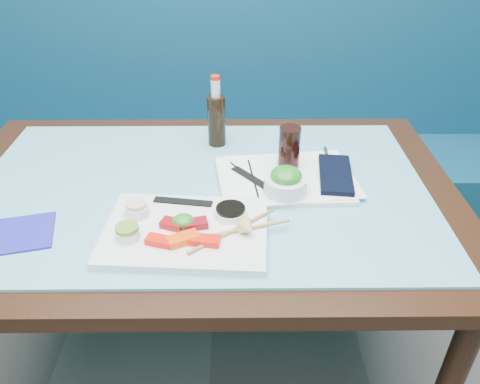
{
  "coord_description": "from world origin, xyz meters",
  "views": [
    {
      "loc": [
        0.1,
        0.39,
        1.45
      ],
      "look_at": [
        0.11,
        1.36,
        0.8
      ],
      "focal_mm": 35.0,
      "sensor_mm": 36.0,
      "label": 1
    }
  ],
  "objects_px": {
    "serving_tray": "(286,179)",
    "seaweed_bowl": "(285,185)",
    "cola_glass": "(289,148)",
    "dining_table": "(202,214)",
    "sashimi_plate": "(186,231)",
    "blue_napkin": "(22,233)",
    "booth_bench": "(216,158)",
    "cola_bottle_body": "(217,121)"
  },
  "relations": [
    {
      "from": "serving_tray",
      "to": "seaweed_bowl",
      "type": "bearing_deg",
      "value": -99.37
    },
    {
      "from": "cola_glass",
      "to": "dining_table",
      "type": "bearing_deg",
      "value": -161.24
    },
    {
      "from": "sashimi_plate",
      "to": "dining_table",
      "type": "bearing_deg",
      "value": 87.73
    },
    {
      "from": "cola_glass",
      "to": "blue_napkin",
      "type": "xyz_separation_m",
      "value": [
        -0.65,
        -0.28,
        -0.07
      ]
    },
    {
      "from": "dining_table",
      "to": "serving_tray",
      "type": "bearing_deg",
      "value": 6.83
    },
    {
      "from": "booth_bench",
      "to": "seaweed_bowl",
      "type": "bearing_deg",
      "value": -75.78
    },
    {
      "from": "booth_bench",
      "to": "seaweed_bowl",
      "type": "distance_m",
      "value": 1.01
    },
    {
      "from": "booth_bench",
      "to": "cola_bottle_body",
      "type": "height_order",
      "value": "booth_bench"
    },
    {
      "from": "cola_bottle_body",
      "to": "blue_napkin",
      "type": "distance_m",
      "value": 0.64
    },
    {
      "from": "dining_table",
      "to": "blue_napkin",
      "type": "relative_size",
      "value": 10.03
    },
    {
      "from": "dining_table",
      "to": "cola_bottle_body",
      "type": "relative_size",
      "value": 8.92
    },
    {
      "from": "serving_tray",
      "to": "booth_bench",
      "type": "bearing_deg",
      "value": 104.35
    },
    {
      "from": "dining_table",
      "to": "serving_tray",
      "type": "height_order",
      "value": "serving_tray"
    },
    {
      "from": "cola_bottle_body",
      "to": "blue_napkin",
      "type": "xyz_separation_m",
      "value": [
        -0.44,
        -0.45,
        -0.08
      ]
    },
    {
      "from": "booth_bench",
      "to": "cola_glass",
      "type": "bearing_deg",
      "value": -72.08
    },
    {
      "from": "booth_bench",
      "to": "sashimi_plate",
      "type": "relative_size",
      "value": 7.95
    },
    {
      "from": "blue_napkin",
      "to": "cola_bottle_body",
      "type": "bearing_deg",
      "value": 45.67
    },
    {
      "from": "seaweed_bowl",
      "to": "cola_glass",
      "type": "xyz_separation_m",
      "value": [
        0.02,
        0.13,
        0.04
      ]
    },
    {
      "from": "booth_bench",
      "to": "seaweed_bowl",
      "type": "relative_size",
      "value": 26.74
    },
    {
      "from": "booth_bench",
      "to": "serving_tray",
      "type": "relative_size",
      "value": 8.73
    },
    {
      "from": "serving_tray",
      "to": "cola_bottle_body",
      "type": "xyz_separation_m",
      "value": [
        -0.2,
        0.22,
        0.07
      ]
    },
    {
      "from": "sashimi_plate",
      "to": "cola_bottle_body",
      "type": "xyz_separation_m",
      "value": [
        0.06,
        0.46,
        0.07
      ]
    },
    {
      "from": "dining_table",
      "to": "sashimi_plate",
      "type": "height_order",
      "value": "sashimi_plate"
    },
    {
      "from": "serving_tray",
      "to": "blue_napkin",
      "type": "height_order",
      "value": "serving_tray"
    },
    {
      "from": "serving_tray",
      "to": "blue_napkin",
      "type": "distance_m",
      "value": 0.68
    },
    {
      "from": "dining_table",
      "to": "cola_glass",
      "type": "bearing_deg",
      "value": 18.76
    },
    {
      "from": "cola_bottle_body",
      "to": "booth_bench",
      "type": "bearing_deg",
      "value": 93.64
    },
    {
      "from": "cola_glass",
      "to": "cola_bottle_body",
      "type": "height_order",
      "value": "cola_bottle_body"
    },
    {
      "from": "sashimi_plate",
      "to": "cola_glass",
      "type": "relative_size",
      "value": 3.06
    },
    {
      "from": "sashimi_plate",
      "to": "serving_tray",
      "type": "height_order",
      "value": "sashimi_plate"
    },
    {
      "from": "booth_bench",
      "to": "cola_glass",
      "type": "distance_m",
      "value": 0.92
    },
    {
      "from": "dining_table",
      "to": "serving_tray",
      "type": "xyz_separation_m",
      "value": [
        0.23,
        0.03,
        0.1
      ]
    },
    {
      "from": "seaweed_bowl",
      "to": "cola_bottle_body",
      "type": "xyz_separation_m",
      "value": [
        -0.19,
        0.3,
        0.04
      ]
    },
    {
      "from": "serving_tray",
      "to": "blue_napkin",
      "type": "bearing_deg",
      "value": -162.07
    },
    {
      "from": "dining_table",
      "to": "seaweed_bowl",
      "type": "distance_m",
      "value": 0.26
    },
    {
      "from": "serving_tray",
      "to": "cola_glass",
      "type": "relative_size",
      "value": 2.79
    },
    {
      "from": "booth_bench",
      "to": "seaweed_bowl",
      "type": "height_order",
      "value": "booth_bench"
    },
    {
      "from": "cola_glass",
      "to": "blue_napkin",
      "type": "distance_m",
      "value": 0.71
    },
    {
      "from": "serving_tray",
      "to": "cola_glass",
      "type": "distance_m",
      "value": 0.09
    },
    {
      "from": "serving_tray",
      "to": "sashimi_plate",
      "type": "bearing_deg",
      "value": -139.43
    },
    {
      "from": "dining_table",
      "to": "cola_bottle_body",
      "type": "height_order",
      "value": "cola_bottle_body"
    },
    {
      "from": "booth_bench",
      "to": "sashimi_plate",
      "type": "height_order",
      "value": "booth_bench"
    }
  ]
}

